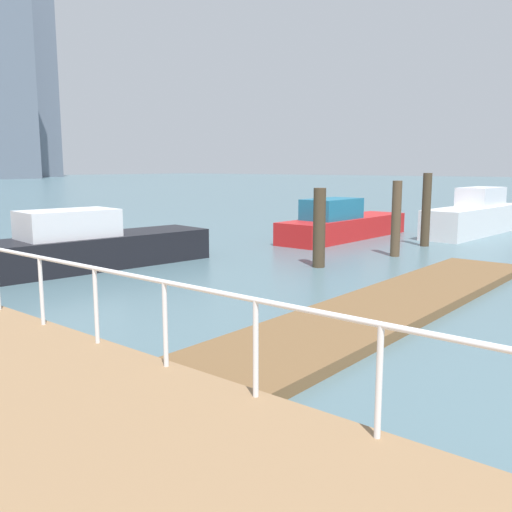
# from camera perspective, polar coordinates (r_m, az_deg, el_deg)

# --- Properties ---
(floating_dock) EXTENTS (11.99, 2.00, 0.18)m
(floating_dock) POSITION_cam_1_polar(r_m,az_deg,el_deg) (11.37, 13.55, -4.93)
(floating_dock) COLOR brown
(floating_dock) RESTS_ON ground_plane
(boardwalk_railing) EXTENTS (0.06, 27.02, 1.08)m
(boardwalk_railing) POSITION_cam_1_polar(r_m,az_deg,el_deg) (7.31, -13.01, -3.64)
(boardwalk_railing) COLOR white
(boardwalk_railing) RESTS_ON boardwalk
(dock_piling_0) EXTENTS (0.29, 0.29, 2.37)m
(dock_piling_0) POSITION_cam_1_polar(r_m,az_deg,el_deg) (17.97, 14.15, 3.71)
(dock_piling_0) COLOR brown
(dock_piling_0) RESTS_ON ground_plane
(dock_piling_1) EXTENTS (0.35, 0.35, 2.22)m
(dock_piling_1) POSITION_cam_1_polar(r_m,az_deg,el_deg) (15.64, 6.49, 2.87)
(dock_piling_1) COLOR #473826
(dock_piling_1) RESTS_ON ground_plane
(dock_piling_2) EXTENTS (0.31, 0.31, 2.58)m
(dock_piling_2) POSITION_cam_1_polar(r_m,az_deg,el_deg) (20.58, 17.03, 4.54)
(dock_piling_2) COLOR #473826
(dock_piling_2) RESTS_ON ground_plane
(moored_boat_1) EXTENTS (7.31, 2.74, 1.65)m
(moored_boat_1) POSITION_cam_1_polar(r_m,az_deg,el_deg) (16.11, -17.19, 0.90)
(moored_boat_1) COLOR black
(moored_boat_1) RESTS_ON ground_plane
(moored_boat_2) EXTENTS (6.97, 1.94, 1.94)m
(moored_boat_2) POSITION_cam_1_polar(r_m,az_deg,el_deg) (25.05, 21.51, 3.78)
(moored_boat_2) COLOR white
(moored_boat_2) RESTS_ON ground_plane
(moored_boat_3) EXTENTS (6.99, 1.77, 1.60)m
(moored_boat_3) POSITION_cam_1_polar(r_m,az_deg,el_deg) (22.03, 8.83, 3.26)
(moored_boat_3) COLOR red
(moored_boat_3) RESTS_ON ground_plane
(skyline_tower_5) EXTENTS (14.25, 7.41, 47.38)m
(skyline_tower_5) POSITION_cam_1_polar(r_m,az_deg,el_deg) (139.78, -24.78, 16.95)
(skyline_tower_5) COLOR slate
(skyline_tower_5) RESTS_ON ground_plane
(skyline_tower_6) EXTENTS (9.22, 9.56, 45.43)m
(skyline_tower_6) POSITION_cam_1_polar(r_m,az_deg,el_deg) (164.12, -21.71, 15.51)
(skyline_tower_6) COLOR slate
(skyline_tower_6) RESTS_ON ground_plane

